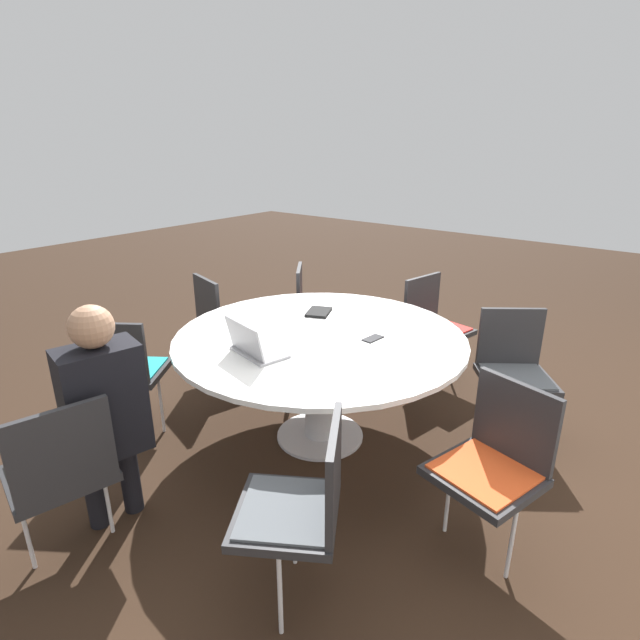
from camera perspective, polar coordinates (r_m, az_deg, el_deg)
The scene contains 14 objects.
ground_plane at distance 3.49m, azimuth 0.00°, elevation -13.13°, with size 16.00×16.00×0.00m, color black.
conference_table at distance 3.19m, azimuth 0.00°, elevation -3.80°, with size 1.83×1.83×0.74m.
chair_0 at distance 2.61m, azimuth -27.52°, elevation -14.67°, with size 0.52×0.51×0.87m.
chair_1 at distance 2.16m, azimuth -2.02°, elevation -19.90°, with size 0.60×0.59×0.87m.
chair_2 at distance 2.52m, azimuth 19.32°, elevation -14.62°, with size 0.52×0.54×0.87m.
chair_3 at distance 3.50m, azimuth 21.27°, elevation -4.79°, with size 0.60×0.60×0.87m.
chair_4 at distance 4.14m, azimuth 12.80°, elevation -0.07°, with size 0.51×0.50×0.87m.
chair_5 at distance 4.41m, azimuth -0.68°, elevation 1.69°, with size 0.60×0.60×0.87m.
chair_6 at distance 4.21m, azimuth -11.07°, elevation 0.41°, with size 0.52×0.54×0.87m.
chair_7 at distance 3.48m, azimuth -21.41°, elevation -4.96°, with size 0.60×0.60×0.87m.
person_0 at distance 2.62m, azimuth -23.50°, elevation -8.90°, with size 0.40×0.31×1.22m.
laptop at distance 2.86m, azimuth -7.66°, elevation -2.98°, with size 0.29×0.38×0.21m.
spiral_notebook at distance 3.52m, azimuth -0.15°, elevation 0.92°, with size 0.25×0.22×0.02m.
cell_phone at distance 3.09m, azimuth 6.06°, elevation -2.11°, with size 0.15×0.08×0.01m.
Camera 1 is at (2.30, 1.80, 1.91)m, focal length 28.00 mm.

